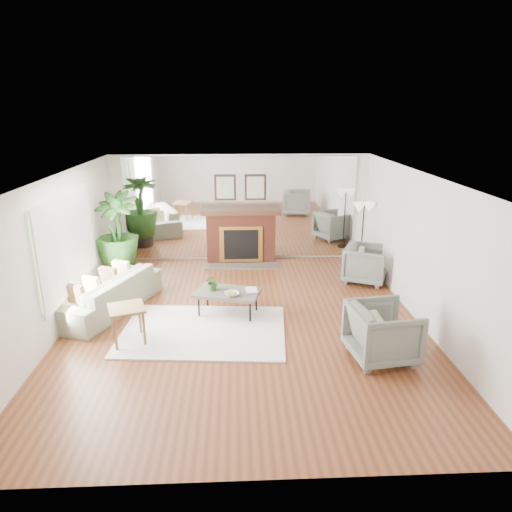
{
  "coord_description": "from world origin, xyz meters",
  "views": [
    {
      "loc": [
        -0.12,
        -7.1,
        3.53
      ],
      "look_at": [
        0.23,
        0.6,
        1.0
      ],
      "focal_mm": 32.0,
      "sensor_mm": 36.0,
      "label": 1
    }
  ],
  "objects_px": {
    "fireplace": "(241,235)",
    "coffee_table": "(228,293)",
    "sofa": "(107,293)",
    "potted_ficus": "(117,234)",
    "side_table": "(127,313)",
    "floor_lamp": "(364,213)",
    "armchair_front": "(383,333)",
    "armchair_back": "(366,264)"
  },
  "relations": [
    {
      "from": "fireplace",
      "to": "coffee_table",
      "type": "height_order",
      "value": "fireplace"
    },
    {
      "from": "sofa",
      "to": "potted_ficus",
      "type": "xyz_separation_m",
      "value": [
        -0.15,
        1.61,
        0.67
      ]
    },
    {
      "from": "fireplace",
      "to": "coffee_table",
      "type": "relative_size",
      "value": 1.64
    },
    {
      "from": "side_table",
      "to": "potted_ficus",
      "type": "relative_size",
      "value": 0.36
    },
    {
      "from": "side_table",
      "to": "potted_ficus",
      "type": "height_order",
      "value": "potted_ficus"
    },
    {
      "from": "sofa",
      "to": "side_table",
      "type": "distance_m",
      "value": 1.38
    },
    {
      "from": "side_table",
      "to": "floor_lamp",
      "type": "bearing_deg",
      "value": 35.34
    },
    {
      "from": "armchair_front",
      "to": "armchair_back",
      "type": "bearing_deg",
      "value": -19.27
    },
    {
      "from": "fireplace",
      "to": "armchair_back",
      "type": "relative_size",
      "value": 2.38
    },
    {
      "from": "armchair_back",
      "to": "side_table",
      "type": "distance_m",
      "value": 5.04
    },
    {
      "from": "fireplace",
      "to": "side_table",
      "type": "xyz_separation_m",
      "value": [
        -1.82,
        -3.87,
        -0.15
      ]
    },
    {
      "from": "armchair_front",
      "to": "floor_lamp",
      "type": "xyz_separation_m",
      "value": [
        0.71,
        3.86,
        0.89
      ]
    },
    {
      "from": "fireplace",
      "to": "sofa",
      "type": "height_order",
      "value": "fireplace"
    },
    {
      "from": "sofa",
      "to": "armchair_back",
      "type": "xyz_separation_m",
      "value": [
        5.05,
        1.21,
        0.06
      ]
    },
    {
      "from": "sofa",
      "to": "floor_lamp",
      "type": "height_order",
      "value": "floor_lamp"
    },
    {
      "from": "coffee_table",
      "to": "side_table",
      "type": "distance_m",
      "value": 1.81
    },
    {
      "from": "fireplace",
      "to": "side_table",
      "type": "distance_m",
      "value": 4.28
    },
    {
      "from": "floor_lamp",
      "to": "fireplace",
      "type": "bearing_deg",
      "value": 166.15
    },
    {
      "from": "coffee_table",
      "to": "floor_lamp",
      "type": "relative_size",
      "value": 0.81
    },
    {
      "from": "side_table",
      "to": "armchair_front",
      "type": "bearing_deg",
      "value": -9.76
    },
    {
      "from": "fireplace",
      "to": "coffee_table",
      "type": "bearing_deg",
      "value": -95.41
    },
    {
      "from": "armchair_front",
      "to": "potted_ficus",
      "type": "xyz_separation_m",
      "value": [
        -4.59,
        3.48,
        0.58
      ]
    },
    {
      "from": "sofa",
      "to": "armchair_front",
      "type": "xyz_separation_m",
      "value": [
        4.44,
        -1.87,
        0.08
      ]
    },
    {
      "from": "coffee_table",
      "to": "fireplace",
      "type": "bearing_deg",
      "value": 84.59
    },
    {
      "from": "coffee_table",
      "to": "side_table",
      "type": "xyz_separation_m",
      "value": [
        -1.54,
        -0.94,
        0.1
      ]
    },
    {
      "from": "armchair_front",
      "to": "potted_ficus",
      "type": "height_order",
      "value": "potted_ficus"
    },
    {
      "from": "armchair_back",
      "to": "side_table",
      "type": "relative_size",
      "value": 1.28
    },
    {
      "from": "fireplace",
      "to": "sofa",
      "type": "bearing_deg",
      "value": -132.74
    },
    {
      "from": "fireplace",
      "to": "potted_ficus",
      "type": "distance_m",
      "value": 2.82
    },
    {
      "from": "coffee_table",
      "to": "floor_lamp",
      "type": "height_order",
      "value": "floor_lamp"
    },
    {
      "from": "armchair_front",
      "to": "floor_lamp",
      "type": "bearing_deg",
      "value": -18.48
    },
    {
      "from": "fireplace",
      "to": "coffee_table",
      "type": "distance_m",
      "value": 2.95
    },
    {
      "from": "armchair_front",
      "to": "coffee_table",
      "type": "bearing_deg",
      "value": 46.86
    },
    {
      "from": "coffee_table",
      "to": "potted_ficus",
      "type": "distance_m",
      "value": 3.05
    },
    {
      "from": "armchair_front",
      "to": "side_table",
      "type": "relative_size",
      "value": 1.36
    },
    {
      "from": "fireplace",
      "to": "armchair_front",
      "type": "bearing_deg",
      "value": -66.3
    },
    {
      "from": "coffee_table",
      "to": "armchair_front",
      "type": "relative_size",
      "value": 1.36
    },
    {
      "from": "side_table",
      "to": "sofa",
      "type": "bearing_deg",
      "value": 117.43
    },
    {
      "from": "armchair_back",
      "to": "armchair_front",
      "type": "relative_size",
      "value": 0.94
    },
    {
      "from": "side_table",
      "to": "floor_lamp",
      "type": "height_order",
      "value": "floor_lamp"
    },
    {
      "from": "coffee_table",
      "to": "floor_lamp",
      "type": "distance_m",
      "value": 3.85
    },
    {
      "from": "armchair_back",
      "to": "floor_lamp",
      "type": "bearing_deg",
      "value": 17.67
    }
  ]
}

